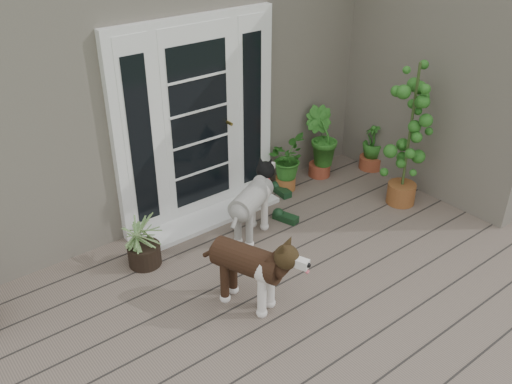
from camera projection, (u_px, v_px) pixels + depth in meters
deck at (359, 310)px, 4.90m from camera, size 6.20×4.60×0.12m
house_main at (121, 44)px, 7.06m from camera, size 7.40×4.00×3.10m
house_wing at (470, 59)px, 6.48m from camera, size 1.60×2.40×3.10m
door_unit at (198, 122)px, 5.73m from camera, size 1.90×0.14×2.15m
door_step at (212, 216)px, 6.11m from camera, size 1.60×0.40×0.05m
brindle_dog at (248, 272)px, 4.72m from camera, size 0.63×0.89×0.69m
white_dog at (251, 209)px, 5.66m from camera, size 0.85×0.65×0.65m
spider_plant at (143, 239)px, 5.26m from camera, size 0.63×0.63×0.56m
herb_a at (286, 166)px, 6.55m from camera, size 0.66×0.66×0.60m
herb_b at (321, 151)px, 6.84m from camera, size 0.60×0.60×0.66m
herb_c at (372, 151)px, 7.06m from camera, size 0.44×0.44×0.48m
sapling at (410, 134)px, 5.99m from camera, size 0.64×0.64×1.71m
clog_left at (286, 217)px, 6.05m from camera, size 0.24×0.35×0.10m
clog_right at (281, 190)px, 6.57m from camera, size 0.19×0.35×0.10m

